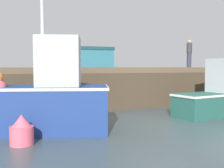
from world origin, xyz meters
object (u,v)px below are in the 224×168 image
dockworker (189,54)px  mooring_buoy_foreground (22,131)px  rowboat (214,104)px  fishing_boat_near_left (45,98)px  fishing_boat_near_right (221,95)px

dockworker → mooring_buoy_foreground: 13.01m
rowboat → dockworker: dockworker is taller
rowboat → mooring_buoy_foreground: bearing=-159.7°
rowboat → dockworker: bearing=69.2°
fishing_boat_near_left → rowboat: (7.95, 2.03, -0.83)m
fishing_boat_near_right → dockworker: bearing=66.1°
fishing_boat_near_right → rowboat: size_ratio=2.38×
dockworker → mooring_buoy_foreground: (-10.30, -7.55, -2.48)m
fishing_boat_near_left → dockworker: size_ratio=3.22×
rowboat → mooring_buoy_foreground: (-8.64, -3.19, 0.14)m
mooring_buoy_foreground → rowboat: bearing=20.3°
rowboat → dockworker: size_ratio=1.02×
fishing_boat_near_left → fishing_boat_near_right: bearing=5.1°
fishing_boat_near_right → fishing_boat_near_left: bearing=-174.9°
fishing_boat_near_left → mooring_buoy_foreground: 1.52m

